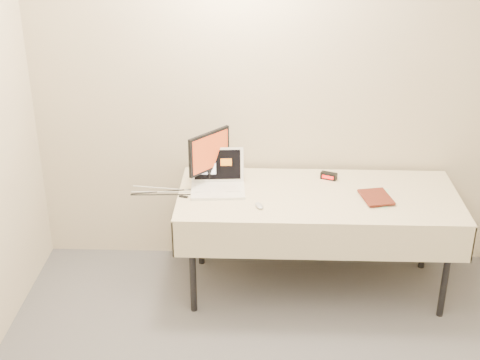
{
  "coord_description": "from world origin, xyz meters",
  "views": [
    {
      "loc": [
        -0.38,
        -1.93,
        2.71
      ],
      "look_at": [
        -0.52,
        1.99,
        0.86
      ],
      "focal_mm": 50.0,
      "sensor_mm": 36.0,
      "label": 1
    }
  ],
  "objects_px": {
    "monitor": "(209,154)",
    "book": "(364,184)",
    "table": "(318,203)",
    "laptop": "(218,180)"
  },
  "relations": [
    {
      "from": "monitor",
      "to": "book",
      "type": "distance_m",
      "value": 1.04
    },
    {
      "from": "table",
      "to": "laptop",
      "type": "height_order",
      "value": "laptop"
    },
    {
      "from": "laptop",
      "to": "book",
      "type": "xyz_separation_m",
      "value": [
        0.96,
        -0.15,
        0.06
      ]
    },
    {
      "from": "table",
      "to": "monitor",
      "type": "xyz_separation_m",
      "value": [
        -0.73,
        0.14,
        0.28
      ]
    },
    {
      "from": "book",
      "to": "monitor",
      "type": "bearing_deg",
      "value": 155.97
    },
    {
      "from": "book",
      "to": "laptop",
      "type": "bearing_deg",
      "value": 159.13
    },
    {
      "from": "laptop",
      "to": "monitor",
      "type": "relative_size",
      "value": 1.02
    },
    {
      "from": "table",
      "to": "monitor",
      "type": "distance_m",
      "value": 0.8
    },
    {
      "from": "table",
      "to": "book",
      "type": "distance_m",
      "value": 0.35
    },
    {
      "from": "table",
      "to": "monitor",
      "type": "relative_size",
      "value": 4.97
    }
  ]
}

